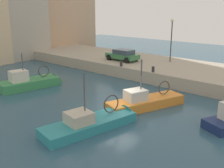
% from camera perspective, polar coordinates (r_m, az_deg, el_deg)
% --- Properties ---
extents(water_surface, '(80.00, 80.00, 0.00)m').
position_cam_1_polar(water_surface, '(19.79, 1.86, -5.45)').
color(water_surface, '#2D5166').
rests_on(water_surface, ground).
extents(quay_wall, '(9.00, 56.00, 1.20)m').
position_cam_1_polar(quay_wall, '(29.05, 16.45, 2.15)').
color(quay_wall, '#ADA08C').
rests_on(quay_wall, ground).
extents(fishing_boat_orange, '(7.07, 3.78, 4.45)m').
position_cam_1_polar(fishing_boat_orange, '(20.46, 7.81, -4.51)').
color(fishing_boat_orange, orange).
rests_on(fishing_boat_orange, ground).
extents(fishing_boat_green, '(6.42, 3.05, 4.22)m').
position_cam_1_polar(fishing_boat_green, '(26.28, -16.48, -0.34)').
color(fishing_boat_green, '#388951').
rests_on(fishing_boat_green, ground).
extents(fishing_boat_teal, '(7.13, 3.03, 4.52)m').
position_cam_1_polar(fishing_boat_teal, '(17.01, -3.62, -8.83)').
color(fishing_boat_teal, teal).
rests_on(fishing_boat_teal, ground).
extents(parked_car_green, '(2.00, 3.99, 1.32)m').
position_cam_1_polar(parked_car_green, '(31.52, 2.29, 6.23)').
color(parked_car_green, '#387547').
rests_on(parked_car_green, quay_wall).
extents(mooring_bollard_mid, '(0.28, 0.28, 0.55)m').
position_cam_1_polar(mooring_bollard_mid, '(26.21, 8.75, 3.13)').
color(mooring_bollard_mid, '#2D2D33').
rests_on(mooring_bollard_mid, quay_wall).
extents(mooring_bollard_north, '(0.28, 0.28, 0.55)m').
position_cam_1_polar(mooring_bollard_north, '(28.50, 1.96, 4.35)').
color(mooring_bollard_north, '#2D2D33').
rests_on(mooring_bollard_north, quay_wall).
extents(quay_streetlamp, '(0.36, 0.36, 4.83)m').
position_cam_1_polar(quay_streetlamp, '(31.24, 12.59, 10.54)').
color(quay_streetlamp, '#38383D').
rests_on(quay_streetlamp, quay_wall).
extents(waterfront_building_east_mid, '(10.50, 6.29, 15.23)m').
position_cam_1_polar(waterfront_building_east_mid, '(47.94, -10.74, 16.24)').
color(waterfront_building_east_mid, tan).
rests_on(waterfront_building_east_mid, ground).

